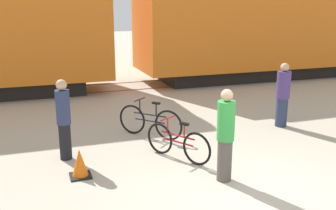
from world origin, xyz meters
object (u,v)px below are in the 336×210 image
(person_in_navy, at_px, (64,119))
(bicycle_maroon, at_px, (178,142))
(freight_train, at_px, (123,8))
(person_in_green, at_px, (225,135))
(bicycle_black, at_px, (150,121))
(person_in_purple, at_px, (283,95))
(traffic_cone, at_px, (80,164))

(person_in_navy, bearing_deg, bicycle_maroon, 127.80)
(freight_train, distance_m, bicycle_maroon, 8.11)
(person_in_green, height_order, person_in_navy, person_in_green)
(freight_train, bearing_deg, bicycle_maroon, -94.77)
(freight_train, height_order, bicycle_black, freight_train)
(freight_train, bearing_deg, person_in_purple, -66.50)
(bicycle_maroon, xyz_separation_m, bicycle_black, (-0.15, 1.55, 0.03))
(traffic_cone, bearing_deg, person_in_green, -22.03)
(person_in_purple, bearing_deg, person_in_navy, 137.09)
(freight_train, distance_m, traffic_cone, 8.76)
(freight_train, relative_size, bicycle_black, 19.34)
(person_in_green, bearing_deg, bicycle_maroon, -55.88)
(bicycle_maroon, distance_m, person_in_navy, 2.41)
(person_in_green, bearing_deg, bicycle_black, -63.92)
(freight_train, distance_m, person_in_purple, 7.29)
(bicycle_maroon, distance_m, bicycle_black, 1.55)
(bicycle_maroon, relative_size, person_in_navy, 0.85)
(person_in_green, relative_size, person_in_navy, 1.01)
(bicycle_maroon, height_order, person_in_green, person_in_green)
(bicycle_black, distance_m, person_in_purple, 3.61)
(bicycle_maroon, bearing_deg, bicycle_black, 95.58)
(person_in_green, distance_m, person_in_purple, 3.86)
(bicycle_maroon, bearing_deg, person_in_green, -69.54)
(traffic_cone, bearing_deg, bicycle_maroon, 6.23)
(person_in_green, xyz_separation_m, person_in_purple, (2.95, 2.49, -0.03))
(bicycle_maroon, xyz_separation_m, person_in_purple, (3.41, 1.25, 0.48))
(bicycle_maroon, relative_size, traffic_cone, 2.65)
(person_in_green, bearing_deg, person_in_navy, -23.09)
(freight_train, height_order, person_in_purple, freight_train)
(bicycle_black, relative_size, person_in_navy, 0.79)
(bicycle_maroon, relative_size, bicycle_black, 1.08)
(bicycle_maroon, xyz_separation_m, person_in_navy, (-2.23, 0.77, 0.51))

